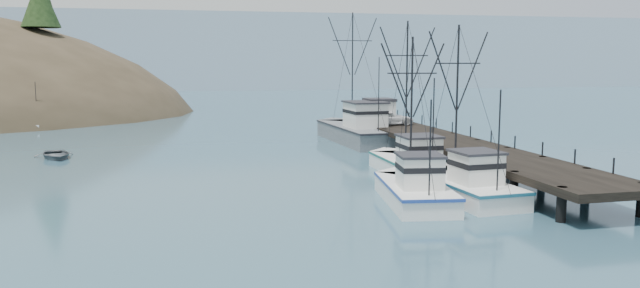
# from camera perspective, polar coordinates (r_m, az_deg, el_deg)

# --- Properties ---
(ground) EXTENTS (400.00, 400.00, 0.00)m
(ground) POSITION_cam_1_polar(r_m,az_deg,el_deg) (36.24, 2.22, -6.62)
(ground) COLOR #2F5569
(ground) RESTS_ON ground
(pier) EXTENTS (6.00, 44.00, 2.00)m
(pier) POSITION_cam_1_polar(r_m,az_deg,el_deg) (55.52, 11.83, 0.01)
(pier) COLOR black
(pier) RESTS_ON ground
(distant_ridge) EXTENTS (360.00, 40.00, 26.00)m
(distant_ridge) POSITION_cam_1_polar(r_m,az_deg,el_deg) (204.96, -7.78, 5.11)
(distant_ridge) COLOR #9EB2C6
(distant_ridge) RESTS_ON ground
(distant_ridge_far) EXTENTS (180.00, 25.00, 18.00)m
(distant_ridge_far) POSITION_cam_1_polar(r_m,az_deg,el_deg) (221.16, -21.21, 4.84)
(distant_ridge_far) COLOR silver
(distant_ridge_far) RESTS_ON ground
(trawler_near) EXTENTS (4.37, 11.49, 11.59)m
(trawler_near) POSITION_cam_1_polar(r_m,az_deg,el_deg) (42.09, 12.90, -3.65)
(trawler_near) COLOR white
(trawler_near) RESTS_ON ground
(trawler_mid) EXTENTS (4.89, 10.87, 10.76)m
(trawler_mid) POSITION_cam_1_polar(r_m,az_deg,el_deg) (40.08, 8.54, -4.11)
(trawler_mid) COLOR white
(trawler_mid) RESTS_ON ground
(trawler_far) EXTENTS (3.97, 12.13, 12.34)m
(trawler_far) POSITION_cam_1_polar(r_m,az_deg,el_deg) (49.65, 8.27, -1.82)
(trawler_far) COLOR white
(trawler_far) RESTS_ON ground
(work_vessel) EXTENTS (6.11, 17.74, 14.52)m
(work_vessel) POSITION_cam_1_polar(r_m,az_deg,el_deg) (68.93, 3.42, 1.24)
(work_vessel) COLOR slate
(work_vessel) RESTS_ON ground
(pier_shed) EXTENTS (3.00, 3.20, 2.80)m
(pier_shed) POSITION_cam_1_polar(r_m,az_deg,el_deg) (68.64, 5.44, 3.03)
(pier_shed) COLOR silver
(pier_shed) RESTS_ON pier
(pickup_truck) EXTENTS (5.07, 2.41, 1.40)m
(pickup_truck) POSITION_cam_1_polar(r_m,az_deg,el_deg) (67.74, 6.47, 2.34)
(pickup_truck) COLOR silver
(pickup_truck) RESTS_ON pier
(motorboat) EXTENTS (4.79, 5.72, 1.02)m
(motorboat) POSITION_cam_1_polar(r_m,az_deg,el_deg) (62.20, -22.99, -1.20)
(motorboat) COLOR #51565A
(motorboat) RESTS_ON ground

